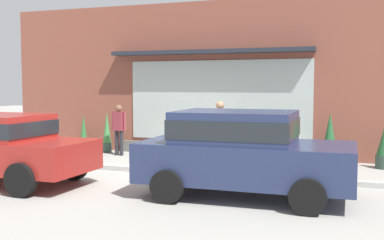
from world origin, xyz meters
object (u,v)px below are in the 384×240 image
object	(u,v)px
fire_hydrant	(245,149)
potted_plant_window_right	(84,133)
pedestrian_with_handbag	(219,127)
parked_car_navy	(242,149)
potted_plant_window_left	(202,148)
potted_plant_near_hydrant	(107,133)
potted_plant_trailing_edge	(271,149)
pedestrian_passerby	(119,126)
potted_plant_low_front	(330,140)

from	to	relation	value
fire_hydrant	potted_plant_window_right	bearing A→B (deg)	165.72
pedestrian_with_handbag	parked_car_navy	size ratio (longest dim) A/B	0.43
potted_plant_window_left	potted_plant_near_hydrant	distance (m)	3.28
potted_plant_window_left	potted_plant_near_hydrant	world-z (taller)	potted_plant_near_hydrant
potted_plant_trailing_edge	parked_car_navy	bearing A→B (deg)	-87.25
fire_hydrant	potted_plant_trailing_edge	distance (m)	1.50
pedestrian_with_handbag	pedestrian_passerby	bearing A→B (deg)	0.80
pedestrian_passerby	potted_plant_trailing_edge	world-z (taller)	pedestrian_passerby
fire_hydrant	potted_plant_trailing_edge	size ratio (longest dim) A/B	1.50
fire_hydrant	potted_plant_window_left	size ratio (longest dim) A/B	1.68
potted_plant_window_right	potted_plant_window_left	bearing A→B (deg)	-2.93
potted_plant_near_hydrant	parked_car_navy	bearing A→B (deg)	-39.14
pedestrian_with_handbag	potted_plant_near_hydrant	size ratio (longest dim) A/B	1.33
parked_car_navy	potted_plant_near_hydrant	size ratio (longest dim) A/B	3.12
potted_plant_window_left	potted_plant_near_hydrant	xyz separation A→B (m)	(-3.26, 0.09, 0.32)
parked_car_navy	potted_plant_window_right	xyz separation A→B (m)	(-6.47, 4.62, -0.36)
parked_car_navy	fire_hydrant	bearing A→B (deg)	100.83
pedestrian_with_handbag	potted_plant_window_right	world-z (taller)	pedestrian_with_handbag
pedestrian_with_handbag	potted_plant_window_right	bearing A→B (deg)	-3.20
pedestrian_with_handbag	potted_plant_near_hydrant	world-z (taller)	pedestrian_with_handbag
potted_plant_low_front	potted_plant_near_hydrant	xyz separation A→B (m)	(-6.91, -0.04, -0.05)
potted_plant_trailing_edge	potted_plant_window_left	world-z (taller)	potted_plant_trailing_edge
potted_plant_window_right	potted_plant_near_hydrant	bearing A→B (deg)	-7.79
potted_plant_window_left	potted_plant_near_hydrant	size ratio (longest dim) A/B	0.45
fire_hydrant	pedestrian_passerby	world-z (taller)	pedestrian_passerby
potted_plant_window_left	potted_plant_near_hydrant	bearing A→B (deg)	178.51
potted_plant_window_right	pedestrian_passerby	bearing A→B (deg)	-19.97
fire_hydrant	potted_plant_near_hydrant	bearing A→B (deg)	164.48
potted_plant_low_front	potted_plant_near_hydrant	distance (m)	6.91
potted_plant_window_right	parked_car_navy	bearing A→B (deg)	-35.53
parked_car_navy	potted_plant_trailing_edge	world-z (taller)	parked_car_navy
pedestrian_with_handbag	pedestrian_passerby	xyz separation A→B (m)	(-3.36, 0.48, -0.10)
pedestrian_with_handbag	fire_hydrant	bearing A→B (deg)	162.87
parked_car_navy	potted_plant_window_right	distance (m)	7.96
pedestrian_passerby	potted_plant_window_right	xyz separation A→B (m)	(-1.64, 0.60, -0.34)
fire_hydrant	potted_plant_trailing_edge	world-z (taller)	fire_hydrant
pedestrian_with_handbag	potted_plant_window_left	world-z (taller)	pedestrian_with_handbag
fire_hydrant	potted_plant_near_hydrant	size ratio (longest dim) A/B	0.76
potted_plant_window_left	fire_hydrant	bearing A→B (deg)	-38.20
potted_plant_low_front	potted_plant_window_right	bearing A→B (deg)	179.32
potted_plant_trailing_edge	fire_hydrant	bearing A→B (deg)	-106.58
parked_car_navy	potted_plant_near_hydrant	distance (m)	7.12
pedestrian_with_handbag	potted_plant_low_front	xyz separation A→B (m)	(2.87, 0.98, -0.34)
potted_plant_near_hydrant	potted_plant_low_front	bearing A→B (deg)	0.31
fire_hydrant	parked_car_navy	bearing A→B (deg)	-78.37
fire_hydrant	potted_plant_near_hydrant	world-z (taller)	potted_plant_near_hydrant
pedestrian_passerby	potted_plant_window_left	distance (m)	2.67
fire_hydrant	pedestrian_with_handbag	bearing A→B (deg)	153.91
pedestrian_passerby	potted_plant_near_hydrant	xyz separation A→B (m)	(-0.69, 0.47, -0.29)
potted_plant_window_right	potted_plant_low_front	bearing A→B (deg)	-0.68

